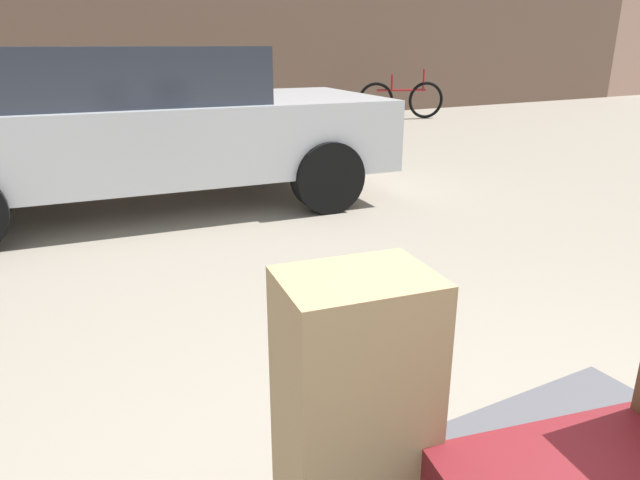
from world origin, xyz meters
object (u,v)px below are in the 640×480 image
(bicycle_leaning, at_px, (401,100))
(bollard_kerb_near, at_px, (259,116))
(parked_car, at_px, (139,124))
(bollard_kerb_mid, at_px, (332,111))
(suitcase_tan_front_right, at_px, (355,413))

(bicycle_leaning, height_order, bollard_kerb_near, bicycle_leaning)
(parked_car, height_order, bicycle_leaning, parked_car)
(bollard_kerb_near, xyz_separation_m, bollard_kerb_mid, (1.38, 0.00, 0.00))
(bollard_kerb_near, bearing_deg, bicycle_leaning, 12.04)
(suitcase_tan_front_right, bearing_deg, parked_car, 92.11)
(bicycle_leaning, height_order, bollard_kerb_mid, bicycle_leaning)
(bollard_kerb_mid, bearing_deg, parked_car, -138.70)
(bicycle_leaning, xyz_separation_m, bollard_kerb_mid, (-1.99, -0.72, -0.05))
(parked_car, bearing_deg, bollard_kerb_near, 53.39)
(bicycle_leaning, bearing_deg, suitcase_tan_front_right, -126.59)
(suitcase_tan_front_right, xyz_separation_m, parked_car, (0.45, 4.43, 0.09))
(suitcase_tan_front_right, distance_m, parked_car, 4.45)
(parked_car, height_order, bollard_kerb_near, parked_car)
(bollard_kerb_mid, bearing_deg, bicycle_leaning, 19.82)
(suitcase_tan_front_right, height_order, bollard_kerb_mid, suitcase_tan_front_right)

